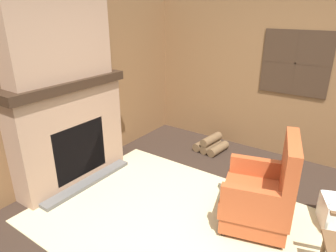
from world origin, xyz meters
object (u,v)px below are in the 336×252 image
object	(u,v)px
armchair	(261,196)
firewood_stack	(211,145)
oil_lamp_vase	(39,75)
storage_case	(75,71)

from	to	relation	value
armchair	firewood_stack	bearing A→B (deg)	-62.21
oil_lamp_vase	storage_case	size ratio (longest dim) A/B	1.15
firewood_stack	oil_lamp_vase	size ratio (longest dim) A/B	1.72
storage_case	firewood_stack	bearing A→B (deg)	55.09
armchair	storage_case	bearing A→B (deg)	-8.35
armchair	storage_case	size ratio (longest dim) A/B	4.19
armchair	oil_lamp_vase	distance (m)	2.74
oil_lamp_vase	armchair	bearing A→B (deg)	18.19
firewood_stack	oil_lamp_vase	world-z (taller)	oil_lamp_vase
armchair	oil_lamp_vase	world-z (taller)	oil_lamp_vase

